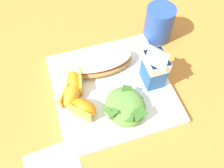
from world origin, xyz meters
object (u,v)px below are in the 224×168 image
object	(u,v)px
white_plate	(112,88)
milk_carton	(155,66)
green_salad_pile	(125,106)
orange_wedge_rear	(83,108)
orange_wedge_front	(75,82)
drinking_blue_cup	(159,24)
orange_wedge_middle	(70,95)
cheesy_pizza_bread	(100,63)

from	to	relation	value
white_plate	milk_carton	size ratio (longest dim) A/B	2.55
green_salad_pile	orange_wedge_rear	distance (m)	0.09
orange_wedge_front	drinking_blue_cup	bearing A→B (deg)	112.15
drinking_blue_cup	green_salad_pile	bearing A→B (deg)	-39.62
orange_wedge_middle	orange_wedge_rear	size ratio (longest dim) A/B	1.03
green_salad_pile	orange_wedge_middle	bearing A→B (deg)	-121.40
milk_carton	orange_wedge_rear	size ratio (longest dim) A/B	1.62
green_salad_pile	orange_wedge_rear	size ratio (longest dim) A/B	1.47
cheesy_pizza_bread	orange_wedge_rear	xyz separation A→B (m)	(0.11, -0.07, 0.00)
milk_carton	orange_wedge_rear	world-z (taller)	milk_carton
cheesy_pizza_bread	milk_carton	world-z (taller)	milk_carton
cheesy_pizza_bread	orange_wedge_rear	size ratio (longest dim) A/B	2.52
orange_wedge_middle	milk_carton	bearing A→B (deg)	87.41
white_plate	milk_carton	bearing A→B (deg)	82.19
drinking_blue_cup	milk_carton	bearing A→B (deg)	-28.19
drinking_blue_cup	white_plate	bearing A→B (deg)	-53.08
cheesy_pizza_bread	milk_carton	distance (m)	0.14
orange_wedge_front	drinking_blue_cup	size ratio (longest dim) A/B	0.65
green_salad_pile	drinking_blue_cup	size ratio (longest dim) A/B	0.99
orange_wedge_rear	drinking_blue_cup	world-z (taller)	drinking_blue_cup
cheesy_pizza_bread	orange_wedge_front	bearing A→B (deg)	-61.71
orange_wedge_middle	drinking_blue_cup	distance (m)	0.31
orange_wedge_rear	drinking_blue_cup	distance (m)	0.31
orange_wedge_rear	orange_wedge_front	bearing A→B (deg)	-177.71
green_salad_pile	orange_wedge_middle	size ratio (longest dim) A/B	1.43
cheesy_pizza_bread	orange_wedge_front	size ratio (longest dim) A/B	2.59
cheesy_pizza_bread	milk_carton	xyz separation A→B (m)	(0.08, 0.11, 0.04)
cheesy_pizza_bread	white_plate	bearing A→B (deg)	10.35
white_plate	orange_wedge_middle	xyz separation A→B (m)	(0.00, -0.10, 0.03)
cheesy_pizza_bread	orange_wedge_front	world-z (taller)	orange_wedge_front
orange_wedge_rear	orange_wedge_middle	bearing A→B (deg)	-154.81
orange_wedge_rear	drinking_blue_cup	xyz separation A→B (m)	(-0.18, 0.26, 0.01)
green_salad_pile	orange_wedge_front	distance (m)	0.13
cheesy_pizza_bread	milk_carton	bearing A→B (deg)	54.39
milk_carton	drinking_blue_cup	distance (m)	0.17
white_plate	green_salad_pile	xyz separation A→B (m)	(0.07, 0.01, 0.03)
green_salad_pile	milk_carton	size ratio (longest dim) A/B	0.91
green_salad_pile	orange_wedge_rear	world-z (taller)	green_salad_pile
cheesy_pizza_bread	drinking_blue_cup	xyz separation A→B (m)	(-0.07, 0.19, 0.02)
white_plate	orange_wedge_middle	size ratio (longest dim) A/B	4.01
orange_wedge_rear	green_salad_pile	bearing A→B (deg)	74.91
drinking_blue_cup	cheesy_pizza_bread	bearing A→B (deg)	-70.38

